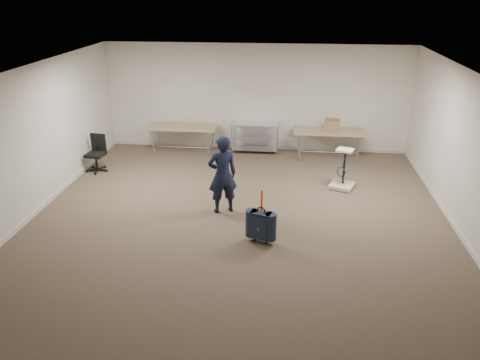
# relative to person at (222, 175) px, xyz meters

# --- Properties ---
(ground) EXTENTS (9.00, 9.00, 0.00)m
(ground) POSITION_rel_person_xyz_m (0.36, -0.58, -0.78)
(ground) COLOR #423328
(ground) RESTS_ON ground
(room_shell) EXTENTS (8.00, 9.00, 9.00)m
(room_shell) POSITION_rel_person_xyz_m (0.36, 0.80, -0.73)
(room_shell) COLOR beige
(room_shell) RESTS_ON ground
(folding_table_left) EXTENTS (1.80, 0.75, 0.73)m
(folding_table_left) POSITION_rel_person_xyz_m (-1.54, 3.37, -0.11)
(folding_table_left) COLOR #95835B
(folding_table_left) RESTS_ON ground
(folding_table_right) EXTENTS (1.80, 0.75, 0.73)m
(folding_table_right) POSITION_rel_person_xyz_m (2.26, 3.37, -0.11)
(folding_table_right) COLOR #95835B
(folding_table_right) RESTS_ON ground
(wire_shelf) EXTENTS (1.22, 0.47, 0.80)m
(wire_shelf) POSITION_rel_person_xyz_m (0.36, 3.62, -0.34)
(wire_shelf) COLOR silver
(wire_shelf) RESTS_ON ground
(person) EXTENTS (0.67, 0.56, 1.57)m
(person) POSITION_rel_person_xyz_m (0.00, 0.00, 0.00)
(person) COLOR black
(person) RESTS_ON ground
(suitcase) EXTENTS (0.40, 0.31, 0.98)m
(suitcase) POSITION_rel_person_xyz_m (0.82, -1.13, -0.45)
(suitcase) COLOR black
(suitcase) RESTS_ON ground
(office_chair) EXTENTS (0.53, 0.53, 0.88)m
(office_chair) POSITION_rel_person_xyz_m (-3.32, 1.87, -0.52)
(office_chair) COLOR black
(office_chair) RESTS_ON ground
(equipment_cart) EXTENTS (0.63, 0.63, 0.91)m
(equipment_cart) POSITION_rel_person_xyz_m (2.46, 1.42, -0.55)
(equipment_cart) COLOR beige
(equipment_cart) RESTS_ON ground
(cardboard_box) EXTENTS (0.41, 0.33, 0.28)m
(cardboard_box) POSITION_rel_person_xyz_m (2.33, 3.41, 0.09)
(cardboard_box) COLOR #997747
(cardboard_box) RESTS_ON folding_table_right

